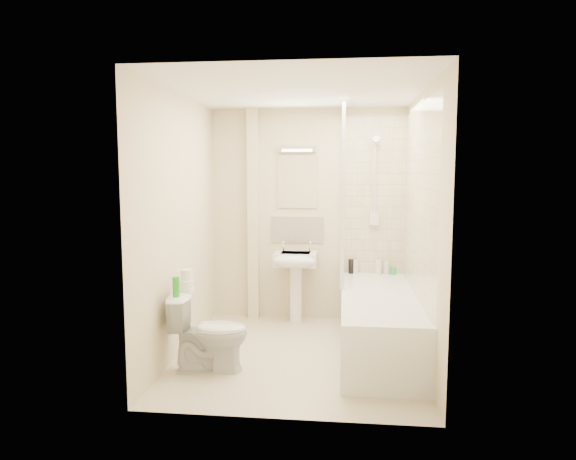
# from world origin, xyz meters

# --- Properties ---
(floor) EXTENTS (2.50, 2.50, 0.00)m
(floor) POSITION_xyz_m (0.00, 0.00, 0.00)
(floor) COLOR beige
(floor) RESTS_ON ground
(wall_back) EXTENTS (2.20, 0.02, 2.40)m
(wall_back) POSITION_xyz_m (0.00, 1.25, 1.20)
(wall_back) COLOR beige
(wall_back) RESTS_ON ground
(wall_left) EXTENTS (0.02, 2.50, 2.40)m
(wall_left) POSITION_xyz_m (-1.10, 0.00, 1.20)
(wall_left) COLOR beige
(wall_left) RESTS_ON ground
(wall_right) EXTENTS (0.02, 2.50, 2.40)m
(wall_right) POSITION_xyz_m (1.10, 0.00, 1.20)
(wall_right) COLOR beige
(wall_right) RESTS_ON ground
(ceiling) EXTENTS (2.20, 2.50, 0.02)m
(ceiling) POSITION_xyz_m (0.00, 0.00, 2.40)
(ceiling) COLOR white
(ceiling) RESTS_ON wall_back
(tile_back) EXTENTS (0.70, 0.01, 1.75)m
(tile_back) POSITION_xyz_m (0.75, 1.24, 1.42)
(tile_back) COLOR beige
(tile_back) RESTS_ON wall_back
(tile_right) EXTENTS (0.01, 2.10, 1.75)m
(tile_right) POSITION_xyz_m (1.09, 0.20, 1.42)
(tile_right) COLOR beige
(tile_right) RESTS_ON wall_right
(pipe_boxing) EXTENTS (0.12, 0.12, 2.40)m
(pipe_boxing) POSITION_xyz_m (-0.62, 1.19, 1.20)
(pipe_boxing) COLOR beige
(pipe_boxing) RESTS_ON ground
(splashback) EXTENTS (0.60, 0.02, 0.30)m
(splashback) POSITION_xyz_m (-0.12, 1.24, 1.03)
(splashback) COLOR beige
(splashback) RESTS_ON wall_back
(mirror) EXTENTS (0.46, 0.01, 0.60)m
(mirror) POSITION_xyz_m (-0.12, 1.24, 1.58)
(mirror) COLOR white
(mirror) RESTS_ON wall_back
(strip_light) EXTENTS (0.42, 0.07, 0.07)m
(strip_light) POSITION_xyz_m (-0.12, 1.22, 1.95)
(strip_light) COLOR silver
(strip_light) RESTS_ON wall_back
(bathtub) EXTENTS (0.70, 2.10, 0.55)m
(bathtub) POSITION_xyz_m (0.75, 0.20, 0.29)
(bathtub) COLOR white
(bathtub) RESTS_ON ground
(shower_screen) EXTENTS (0.04, 0.92, 1.80)m
(shower_screen) POSITION_xyz_m (0.40, 0.80, 1.45)
(shower_screen) COLOR white
(shower_screen) RESTS_ON bathtub
(shower_fixture) EXTENTS (0.10, 0.16, 0.99)m
(shower_fixture) POSITION_xyz_m (0.75, 1.19, 1.55)
(shower_fixture) COLOR white
(shower_fixture) RESTS_ON wall_back
(pedestal_sink) EXTENTS (0.47, 0.45, 0.91)m
(pedestal_sink) POSITION_xyz_m (-0.12, 1.01, 0.64)
(pedestal_sink) COLOR white
(pedestal_sink) RESTS_ON ground
(bottle_black_a) EXTENTS (0.06, 0.06, 0.16)m
(bottle_black_a) POSITION_xyz_m (0.50, 1.16, 0.63)
(bottle_black_a) COLOR black
(bottle_black_a) RESTS_ON bathtub
(bottle_white_a) EXTENTS (0.06, 0.06, 0.16)m
(bottle_white_a) POSITION_xyz_m (0.55, 1.16, 0.63)
(bottle_white_a) COLOR silver
(bottle_white_a) RESTS_ON bathtub
(bottle_cream) EXTENTS (0.06, 0.06, 0.16)m
(bottle_cream) POSITION_xyz_m (0.81, 1.16, 0.63)
(bottle_cream) COLOR #F1E6BA
(bottle_cream) RESTS_ON bathtub
(bottle_white_b) EXTENTS (0.06, 0.06, 0.15)m
(bottle_white_b) POSITION_xyz_m (0.90, 1.16, 0.62)
(bottle_white_b) COLOR silver
(bottle_white_b) RESTS_ON bathtub
(bottle_green) EXTENTS (0.06, 0.06, 0.08)m
(bottle_green) POSITION_xyz_m (0.97, 1.16, 0.59)
(bottle_green) COLOR green
(bottle_green) RESTS_ON bathtub
(toilet) EXTENTS (0.48, 0.71, 0.66)m
(toilet) POSITION_xyz_m (-0.72, -0.44, 0.33)
(toilet) COLOR white
(toilet) RESTS_ON ground
(toilet_roll_lower) EXTENTS (0.12, 0.12, 0.09)m
(toilet_roll_lower) POSITION_xyz_m (-0.94, -0.35, 0.71)
(toilet_roll_lower) COLOR white
(toilet_roll_lower) RESTS_ON toilet
(toilet_roll_upper) EXTENTS (0.10, 0.10, 0.09)m
(toilet_roll_upper) POSITION_xyz_m (-0.94, -0.33, 0.80)
(toilet_roll_upper) COLOR white
(toilet_roll_upper) RESTS_ON toilet_roll_lower
(green_bottle) EXTENTS (0.06, 0.06, 0.17)m
(green_bottle) POSITION_xyz_m (-0.97, -0.55, 0.75)
(green_bottle) COLOR green
(green_bottle) RESTS_ON toilet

